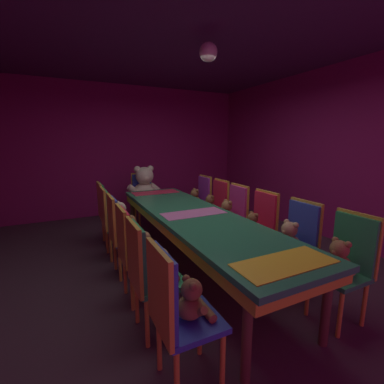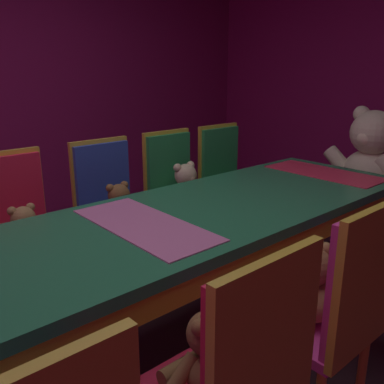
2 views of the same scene
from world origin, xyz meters
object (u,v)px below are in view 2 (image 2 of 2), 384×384
Objects in this scene: chair_left_3 at (108,200)px; chair_left_5 at (224,173)px; teddy_left_4 at (186,188)px; teddy_left_2 at (25,232)px; king_teddy_bear at (369,159)px; chair_left_2 at (15,221)px; teddy_right_4 at (381,254)px; teddy_left_3 at (120,208)px; chair_right_2 at (242,375)px; throne_chair at (377,174)px; chair_right_3 at (343,302)px; teddy_right_3 at (308,288)px; banquet_table at (145,242)px; chair_left_4 at (173,184)px; teddy_right_2 at (207,356)px.

chair_left_5 is at bearing 89.82° from chair_left_3.
teddy_left_4 is at bearing 76.59° from chair_left_3.
teddy_left_2 is 0.39× the size of king_teddy_bear.
chair_left_2 is 3.19× the size of teddy_right_4.
teddy_right_4 is at bearing 36.52° from chair_left_2.
chair_left_2 is 3.33× the size of teddy_left_3.
chair_right_2 is 2.66m from throne_chair.
chair_left_5 is at bearing -32.67° from chair_right_3.
chair_left_2 is 1.00× the size of chair_right_3.
teddy_right_3 is at bearing -35.11° from chair_left_5.
teddy_left_2 is 1.50m from teddy_right_3.
throne_chair is (0.00, 2.28, -0.06)m from banquet_table.
chair_right_3 is at bearing 21.74° from teddy_left_2.
chair_left_3 is at bearing 90.02° from chair_left_2.
chair_left_3 is at bearing -18.22° from chair_right_2.
chair_right_3 is at bearing -32.67° from chair_left_5.
teddy_right_3 is at bearing 0.44° from teddy_left_3.
chair_right_3 reaches higher than teddy_left_4.
teddy_left_4 is 1.45m from king_teddy_bear.
teddy_right_3 is 1.09× the size of teddy_right_4.
teddy_left_3 is 0.41× the size of king_teddy_bear.
teddy_left_2 is 0.61m from chair_left_3.
throne_chair is at bearing 70.58° from teddy_left_3.
king_teddy_bear is (0.70, 2.40, 0.18)m from teddy_left_2.
banquet_table is at bearing 20.51° from chair_right_3.
teddy_right_3 reaches higher than teddy_left_2.
teddy_left_2 is at bearing -0.00° from chair_left_2.
teddy_left_3 is 1.51m from teddy_right_4.
chair_right_2 is at bearing 105.75° from teddy_right_3.
chair_left_4 reaches higher than teddy_left_3.
chair_left_4 is (-0.16, 0.56, 0.02)m from teddy_left_3.
teddy_right_2 is at bearing -20.32° from banquet_table.
chair_left_4 is 1.00× the size of throne_chair.
teddy_right_2 is at bearing 1.84° from teddy_left_2.
teddy_right_3 is at bearing 0.40° from chair_left_3.
chair_right_2 reaches higher than teddy_left_3.
teddy_left_3 is 1.08m from chair_left_5.
king_teddy_bear reaches higher than chair_left_3.
chair_left_5 is at bearing 104.14° from teddy_left_4.
teddy_left_2 is 0.90× the size of teddy_right_4.
teddy_left_2 is 0.28× the size of chair_right_2.
throne_chair is at bearing 58.99° from chair_left_4.
teddy_right_4 is (1.55, 0.55, -0.01)m from chair_left_3.
chair_left_5 is at bearing -44.20° from chair_right_2.
throne_chair is at bearing -71.83° from chair_right_2.
teddy_right_4 is at bearing 19.60° from chair_left_3.
teddy_right_4 reaches higher than teddy_left_3.
banquet_table is at bearing -17.05° from chair_right_2.
chair_left_4 reaches higher than teddy_left_4.
teddy_left_3 is (0.14, 0.00, -0.02)m from chair_left_3.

